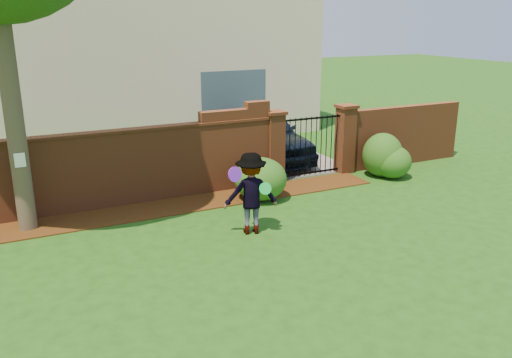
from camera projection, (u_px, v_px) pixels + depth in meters
name	position (u px, v px, depth m)	size (l,w,h in m)	color
ground	(260.00, 261.00, 9.51)	(80.00, 80.00, 0.01)	#1C4912
mulch_bed	(156.00, 209.00, 11.96)	(11.10, 1.08, 0.03)	#381D0A
brick_wall	(99.00, 169.00, 11.82)	(8.70, 0.31, 2.16)	brown
brick_wall_return	(402.00, 135.00, 15.47)	(4.00, 0.25, 1.70)	brown
pillar_left	(274.00, 147.00, 13.67)	(0.50, 0.50, 1.88)	brown
pillar_right	(345.00, 138.00, 14.59)	(0.50, 0.50, 1.88)	brown
iron_gate	(311.00, 146.00, 14.16)	(1.78, 0.03, 1.60)	black
driveway	(247.00, 146.00, 17.84)	(3.20, 8.00, 0.01)	slate
house	(137.00, 45.00, 19.29)	(12.40, 6.40, 6.30)	beige
car	(265.00, 136.00, 15.82)	(1.80, 4.47, 1.52)	black
paper_notice	(20.00, 160.00, 10.30)	(0.20, 0.01, 0.28)	white
shrub_left	(261.00, 179.00, 12.50)	(1.24, 1.24, 1.01)	#184E17
shrub_middle	(382.00, 155.00, 14.32)	(1.08, 1.08, 1.19)	#184E17
shrub_right	(392.00, 162.00, 14.21)	(1.00, 1.00, 0.89)	#184E17
man	(251.00, 194.00, 10.47)	(1.06, 0.61, 1.65)	gray
frisbee_purple	(235.00, 174.00, 10.02)	(0.29, 0.29, 0.03)	#7121CE
frisbee_green	(265.00, 188.00, 10.29)	(0.24, 0.24, 0.02)	green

